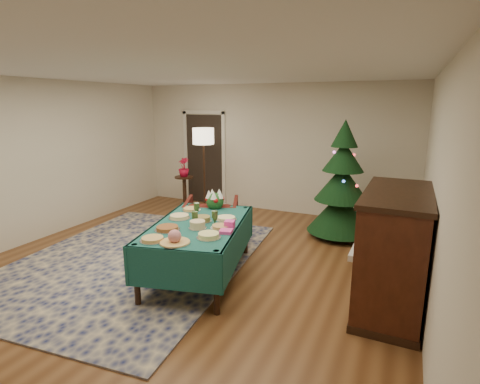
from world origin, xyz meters
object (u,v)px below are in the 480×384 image
at_px(floor_lamp, 203,141).
at_px(piano, 393,251).
at_px(potted_plant, 184,171).
at_px(christmas_tree, 342,186).
at_px(armchair, 212,220).
at_px(buffet_table, 199,234).
at_px(gift_box, 230,225).
at_px(side_table, 185,193).

bearing_deg(floor_lamp, piano, -32.40).
bearing_deg(floor_lamp, potted_plant, 168.87).
bearing_deg(christmas_tree, armchair, -145.48).
bearing_deg(buffet_table, gift_box, -2.54).
distance_m(buffet_table, armchair, 1.19).
bearing_deg(armchair, side_table, -69.23).
bearing_deg(floor_lamp, christmas_tree, -5.64).
xyz_separation_m(armchair, potted_plant, (-1.59, 1.67, 0.42)).
bearing_deg(gift_box, side_table, 131.41).
relative_size(buffet_table, floor_lamp, 1.19).
xyz_separation_m(potted_plant, piano, (4.37, -2.53, -0.19)).
bearing_deg(armchair, gift_box, 105.03).
distance_m(buffet_table, potted_plant, 3.42).
xyz_separation_m(side_table, piano, (4.37, -2.53, 0.31)).
height_order(floor_lamp, side_table, floor_lamp).
bearing_deg(potted_plant, piano, -30.01).
height_order(gift_box, floor_lamp, floor_lamp).
bearing_deg(side_table, christmas_tree, -6.56).
xyz_separation_m(armchair, piano, (2.78, -0.86, 0.23)).
bearing_deg(gift_box, piano, 7.94).
height_order(armchair, christmas_tree, christmas_tree).
relative_size(gift_box, piano, 0.08).
distance_m(floor_lamp, christmas_tree, 2.95).
bearing_deg(piano, buffet_table, -174.10).
distance_m(gift_box, christmas_tree, 2.59).
height_order(gift_box, side_table, gift_box).
height_order(side_table, potted_plant, potted_plant).
distance_m(floor_lamp, side_table, 1.31).
distance_m(side_table, potted_plant, 0.49).
bearing_deg(christmas_tree, gift_box, -112.17).
height_order(armchair, piano, piano).
xyz_separation_m(side_table, potted_plant, (0.00, -0.00, 0.49)).
height_order(side_table, piano, piano).
xyz_separation_m(christmas_tree, piano, (0.93, -2.13, -0.25)).
xyz_separation_m(gift_box, floor_lamp, (-1.89, 2.68, 0.73)).
height_order(christmas_tree, piano, christmas_tree).
bearing_deg(armchair, christmas_tree, -168.31).
relative_size(side_table, potted_plant, 1.79).
height_order(gift_box, armchair, armchair).
xyz_separation_m(buffet_table, armchair, (-0.41, 1.10, -0.17)).
distance_m(buffet_table, floor_lamp, 3.16).
relative_size(buffet_table, armchair, 2.48).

